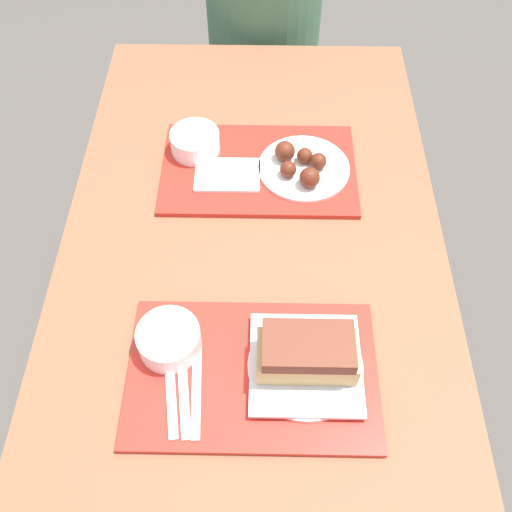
{
  "coord_description": "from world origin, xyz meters",
  "views": [
    {
      "loc": [
        0.02,
        -0.66,
        1.7
      ],
      "look_at": [
        0.01,
        0.0,
        0.79
      ],
      "focal_mm": 40.0,
      "sensor_mm": 36.0,
      "label": 1
    }
  ],
  "objects": [
    {
      "name": "ground_plane",
      "position": [
        0.0,
        0.0,
        0.0
      ],
      "size": [
        12.0,
        12.0,
        0.0
      ],
      "primitive_type": "plane",
      "color": "#4C4742"
    },
    {
      "name": "picnic_table",
      "position": [
        0.0,
        0.0,
        0.65
      ],
      "size": [
        0.81,
        1.54,
        0.75
      ],
      "color": "brown",
      "rests_on": "ground_plane"
    },
    {
      "name": "picnic_bench_far",
      "position": [
        0.0,
        0.99,
        0.4
      ],
      "size": [
        0.77,
        0.28,
        0.48
      ],
      "color": "brown",
      "rests_on": "ground_plane"
    },
    {
      "name": "tray_near",
      "position": [
        0.01,
        -0.23,
        0.76
      ],
      "size": [
        0.45,
        0.29,
        0.01
      ],
      "color": "red",
      "rests_on": "picnic_table"
    },
    {
      "name": "tray_far",
      "position": [
        0.01,
        0.28,
        0.76
      ],
      "size": [
        0.45,
        0.29,
        0.01
      ],
      "color": "red",
      "rests_on": "picnic_table"
    },
    {
      "name": "bowl_coleslaw_near",
      "position": [
        -0.14,
        -0.19,
        0.79
      ],
      "size": [
        0.11,
        0.11,
        0.05
      ],
      "color": "white",
      "rests_on": "tray_near"
    },
    {
      "name": "brisket_sandwich_plate",
      "position": [
        0.1,
        -0.22,
        0.8
      ],
      "size": [
        0.21,
        0.21,
        0.1
      ],
      "color": "white",
      "rests_on": "tray_near"
    },
    {
      "name": "plastic_fork_near",
      "position": [
        -0.11,
        -0.27,
        0.76
      ],
      "size": [
        0.04,
        0.17,
        0.0
      ],
      "color": "white",
      "rests_on": "tray_near"
    },
    {
      "name": "plastic_knife_near",
      "position": [
        -0.09,
        -0.27,
        0.76
      ],
      "size": [
        0.03,
        0.17,
        0.0
      ],
      "color": "white",
      "rests_on": "tray_near"
    },
    {
      "name": "plastic_spoon_near",
      "position": [
        -0.13,
        -0.27,
        0.76
      ],
      "size": [
        0.04,
        0.17,
        0.0
      ],
      "color": "white",
      "rests_on": "tray_near"
    },
    {
      "name": "condiment_packet",
      "position": [
        0.02,
        -0.17,
        0.77
      ],
      "size": [
        0.04,
        0.03,
        0.01
      ],
      "color": "#A59E93",
      "rests_on": "tray_near"
    },
    {
      "name": "bowl_coleslaw_far",
      "position": [
        -0.14,
        0.33,
        0.79
      ],
      "size": [
        0.11,
        0.11,
        0.05
      ],
      "color": "white",
      "rests_on": "tray_far"
    },
    {
      "name": "wings_plate_far",
      "position": [
        0.11,
        0.27,
        0.78
      ],
      "size": [
        0.21,
        0.21,
        0.05
      ],
      "color": "white",
      "rests_on": "tray_far"
    },
    {
      "name": "napkin_far",
      "position": [
        -0.06,
        0.25,
        0.77
      ],
      "size": [
        0.15,
        0.1,
        0.01
      ],
      "color": "white",
      "rests_on": "tray_far"
    }
  ]
}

